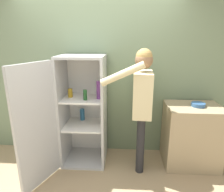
# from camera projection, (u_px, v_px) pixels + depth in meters

# --- Properties ---
(ground_plane) EXTENTS (12.00, 12.00, 0.00)m
(ground_plane) POSITION_uv_depth(u_px,v_px,m) (91.00, 186.00, 2.63)
(ground_plane) COLOR tan
(wall_back) EXTENTS (7.00, 0.06, 2.55)m
(wall_back) POSITION_uv_depth(u_px,v_px,m) (98.00, 77.00, 3.21)
(wall_back) COLOR gray
(wall_back) RESTS_ON ground_plane
(refrigerator) EXTENTS (0.94, 1.21, 1.65)m
(refrigerator) POSITION_uv_depth(u_px,v_px,m) (75.00, 112.00, 2.93)
(refrigerator) COLOR #B7BABC
(refrigerator) RESTS_ON ground_plane
(person) EXTENTS (0.69, 0.58, 1.76)m
(person) POSITION_uv_depth(u_px,v_px,m) (142.00, 96.00, 2.70)
(person) COLOR #262628
(person) RESTS_ON ground_plane
(counter) EXTENTS (0.78, 0.60, 0.94)m
(counter) POSITION_uv_depth(u_px,v_px,m) (191.00, 135.00, 3.01)
(counter) COLOR tan
(counter) RESTS_ON ground_plane
(bowl) EXTENTS (0.19, 0.19, 0.05)m
(bowl) POSITION_uv_depth(u_px,v_px,m) (198.00, 105.00, 2.86)
(bowl) COLOR #335B8E
(bowl) RESTS_ON counter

